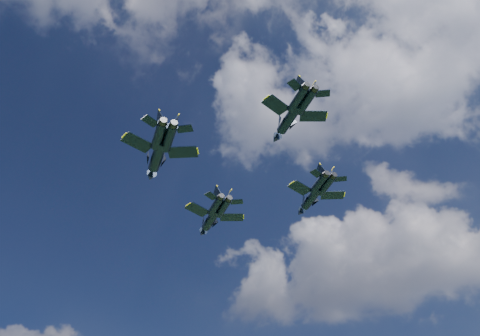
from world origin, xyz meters
The scene contains 4 objects.
jet_lead centered at (-8.09, 17.00, 64.85)m, with size 14.75×13.96×3.91m.
jet_left centered at (-6.26, -5.86, 63.71)m, with size 15.20×15.40×4.16m.
jet_right centered at (13.57, 17.72, 63.89)m, with size 13.34×13.21×3.61m.
jet_slot centered at (18.25, -5.81, 62.26)m, with size 12.85×12.18×3.41m.
Camera 1 is at (37.81, -63.25, 3.28)m, focal length 40.00 mm.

